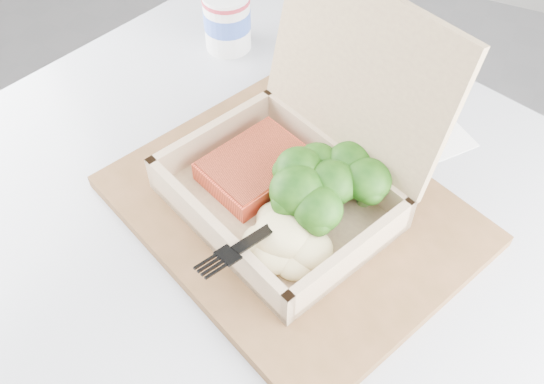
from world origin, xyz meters
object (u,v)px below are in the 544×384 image
at_px(takeout_container, 304,158).
at_px(cafe_table, 244,289).
at_px(serving_tray, 292,210).
at_px(paper_cup, 227,19).

bearing_deg(takeout_container, cafe_table, -123.56).
height_order(serving_tray, takeout_container, takeout_container).
height_order(cafe_table, takeout_container, takeout_container).
xyz_separation_m(cafe_table, paper_cup, (-0.14, 0.26, 0.23)).
height_order(serving_tray, paper_cup, paper_cup).
bearing_deg(serving_tray, paper_cup, 129.27).
relative_size(serving_tray, paper_cup, 4.43).
relative_size(cafe_table, takeout_container, 3.16).
bearing_deg(cafe_table, serving_tray, 11.40).
bearing_deg(serving_tray, takeout_container, 87.21).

